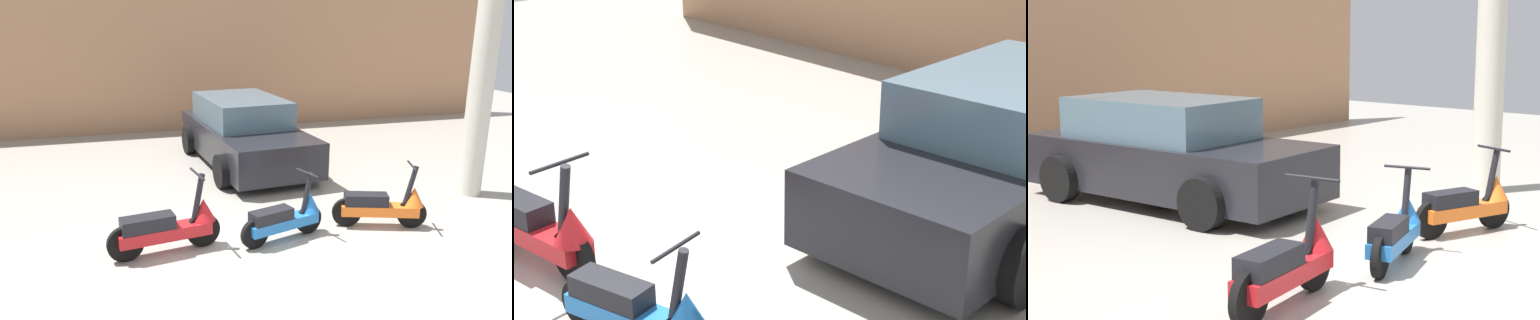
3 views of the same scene
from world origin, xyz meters
The scene contains 3 objects.
scooter_front_left centered at (-1.35, 0.95, 0.38)m, with size 1.53×0.59×1.08m.
scooter_front_right centered at (0.29, 0.91, 0.34)m, with size 1.33×0.64×0.95m.
car_rear_left centered at (0.68, 4.80, 0.68)m, with size 2.32×4.34×1.43m.
Camera 2 is at (4.46, -1.55, 3.33)m, focal length 55.00 mm.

